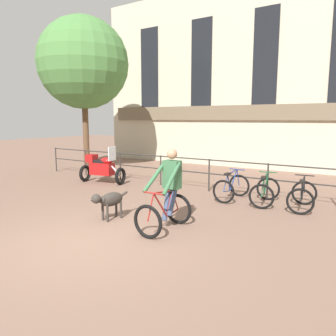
{
  "coord_description": "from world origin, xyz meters",
  "views": [
    {
      "loc": [
        4.51,
        -4.2,
        2.32
      ],
      "look_at": [
        -0.06,
        2.86,
        1.05
      ],
      "focal_mm": 35.0,
      "sensor_mm": 36.0,
      "label": 1
    }
  ],
  "objects_px": {
    "parked_bicycle_mid_left": "(265,191)",
    "parked_bicycle_mid_right": "(302,196)",
    "cyclist_with_bike": "(168,194)",
    "parked_bicycle_near_lamp": "(232,187)",
    "parked_motorcycle": "(102,168)",
    "dog": "(109,200)"
  },
  "relations": [
    {
      "from": "parked_bicycle_near_lamp",
      "to": "dog",
      "type": "bearing_deg",
      "value": 66.75
    },
    {
      "from": "parked_bicycle_mid_left",
      "to": "parked_bicycle_mid_right",
      "type": "distance_m",
      "value": 0.96
    },
    {
      "from": "parked_motorcycle",
      "to": "parked_bicycle_mid_right",
      "type": "distance_m",
      "value": 6.82
    },
    {
      "from": "cyclist_with_bike",
      "to": "parked_bicycle_mid_right",
      "type": "bearing_deg",
      "value": 57.48
    },
    {
      "from": "cyclist_with_bike",
      "to": "parked_bicycle_mid_right",
      "type": "height_order",
      "value": "cyclist_with_bike"
    },
    {
      "from": "dog",
      "to": "parked_bicycle_near_lamp",
      "type": "height_order",
      "value": "parked_bicycle_near_lamp"
    },
    {
      "from": "parked_motorcycle",
      "to": "parked_bicycle_near_lamp",
      "type": "distance_m",
      "value": 4.9
    },
    {
      "from": "parked_bicycle_mid_right",
      "to": "cyclist_with_bike",
      "type": "bearing_deg",
      "value": 50.73
    },
    {
      "from": "cyclist_with_bike",
      "to": "parked_bicycle_near_lamp",
      "type": "bearing_deg",
      "value": 88.13
    },
    {
      "from": "dog",
      "to": "parked_bicycle_mid_right",
      "type": "distance_m",
      "value": 4.88
    },
    {
      "from": "dog",
      "to": "parked_bicycle_mid_right",
      "type": "relative_size",
      "value": 0.9
    },
    {
      "from": "cyclist_with_bike",
      "to": "parked_bicycle_mid_right",
      "type": "distance_m",
      "value": 3.79
    },
    {
      "from": "cyclist_with_bike",
      "to": "parked_motorcycle",
      "type": "bearing_deg",
      "value": 149.63
    },
    {
      "from": "dog",
      "to": "parked_bicycle_near_lamp",
      "type": "relative_size",
      "value": 0.92
    },
    {
      "from": "parked_bicycle_near_lamp",
      "to": "parked_bicycle_mid_left",
      "type": "distance_m",
      "value": 0.96
    },
    {
      "from": "cyclist_with_bike",
      "to": "parked_bicycle_mid_left",
      "type": "relative_size",
      "value": 1.44
    },
    {
      "from": "cyclist_with_bike",
      "to": "parked_motorcycle",
      "type": "distance_m",
      "value": 5.55
    },
    {
      "from": "cyclist_with_bike",
      "to": "parked_bicycle_mid_right",
      "type": "xyz_separation_m",
      "value": [
        2.09,
        3.13,
        -0.41
      ]
    },
    {
      "from": "dog",
      "to": "parked_bicycle_mid_right",
      "type": "xyz_separation_m",
      "value": [
        3.56,
        3.34,
        -0.11
      ]
    },
    {
      "from": "parked_motorcycle",
      "to": "parked_bicycle_mid_left",
      "type": "relative_size",
      "value": 1.47
    },
    {
      "from": "parked_bicycle_near_lamp",
      "to": "parked_bicycle_mid_left",
      "type": "relative_size",
      "value": 0.97
    },
    {
      "from": "parked_bicycle_mid_left",
      "to": "parked_bicycle_mid_right",
      "type": "height_order",
      "value": "same"
    }
  ]
}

